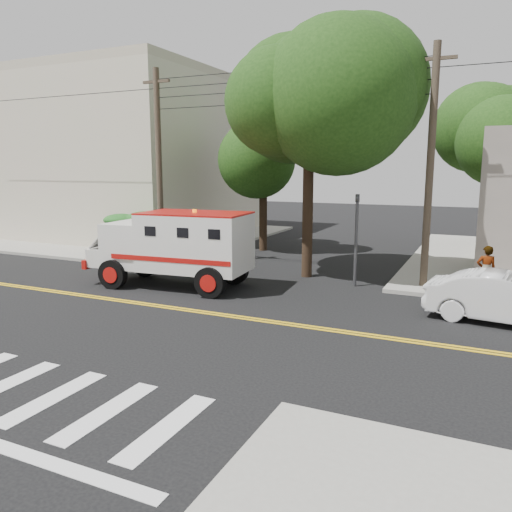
% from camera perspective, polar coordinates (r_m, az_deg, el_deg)
% --- Properties ---
extents(ground, '(100.00, 100.00, 0.00)m').
position_cam_1_polar(ground, '(16.38, -6.81, -6.30)').
color(ground, black).
rests_on(ground, ground).
extents(sidewalk_nw, '(17.00, 17.00, 0.15)m').
position_cam_1_polar(sidewalk_nw, '(34.88, -14.11, 2.34)').
color(sidewalk_nw, gray).
rests_on(sidewalk_nw, ground).
extents(building_left, '(16.00, 14.00, 10.00)m').
position_cam_1_polar(building_left, '(37.02, -15.42, 10.59)').
color(building_left, beige).
rests_on(building_left, sidewalk_nw).
extents(utility_pole_left, '(0.28, 0.28, 9.00)m').
position_cam_1_polar(utility_pole_left, '(23.82, -11.01, 9.67)').
color(utility_pole_left, '#382D23').
rests_on(utility_pole_left, ground).
extents(utility_pole_right, '(0.28, 0.28, 9.00)m').
position_cam_1_polar(utility_pole_right, '(19.64, 19.26, 9.24)').
color(utility_pole_right, '#382D23').
rests_on(utility_pole_right, ground).
extents(tree_main, '(6.08, 5.70, 9.85)m').
position_cam_1_polar(tree_main, '(20.72, 7.08, 17.22)').
color(tree_main, black).
rests_on(tree_main, ground).
extents(tree_left, '(4.48, 4.20, 7.70)m').
position_cam_1_polar(tree_left, '(27.45, 1.28, 12.45)').
color(tree_left, black).
rests_on(tree_left, ground).
extents(tree_right, '(4.80, 4.50, 8.20)m').
position_cam_1_polar(tree_right, '(29.15, 26.52, 12.00)').
color(tree_right, black).
rests_on(tree_right, ground).
extents(traffic_signal, '(0.15, 0.18, 3.60)m').
position_cam_1_polar(traffic_signal, '(19.61, 11.40, 2.94)').
color(traffic_signal, '#3F3F42').
rests_on(traffic_signal, ground).
extents(accessibility_sign, '(0.45, 0.10, 2.02)m').
position_cam_1_polar(accessibility_sign, '(24.53, -11.67, 2.31)').
color(accessibility_sign, '#3F3F42').
rests_on(accessibility_sign, ground).
extents(palm_planter, '(3.52, 2.63, 2.36)m').
position_cam_1_polar(palm_planter, '(25.60, -13.32, 3.19)').
color(palm_planter, '#1E3314').
rests_on(palm_planter, sidewalk_nw).
extents(armored_truck, '(6.62, 3.08, 2.93)m').
position_cam_1_polar(armored_truck, '(19.53, -9.14, 1.32)').
color(armored_truck, silver).
rests_on(armored_truck, ground).
extents(parked_sedan, '(4.72, 2.10, 1.51)m').
position_cam_1_polar(parked_sedan, '(16.63, 26.72, -4.39)').
color(parked_sedan, silver).
rests_on(parked_sedan, ground).
extents(pedestrian_a, '(0.73, 0.57, 1.79)m').
position_cam_1_polar(pedestrian_a, '(19.17, 24.80, -1.55)').
color(pedestrian_a, gray).
rests_on(pedestrian_a, sidewalk_ne).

